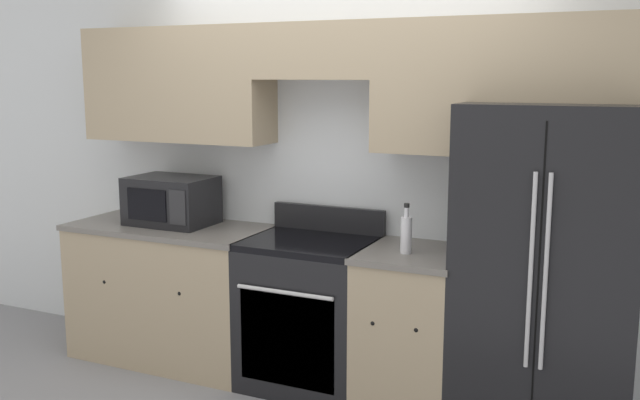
{
  "coord_description": "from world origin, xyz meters",
  "views": [
    {
      "loc": [
        1.74,
        -3.45,
        1.9
      ],
      "look_at": [
        0.0,
        0.31,
        1.17
      ],
      "focal_mm": 40.0,
      "sensor_mm": 36.0,
      "label": 1
    }
  ],
  "objects_px": {
    "oven_range": "(310,312)",
    "bottle": "(406,234)",
    "refrigerator": "(548,270)",
    "microwave": "(172,201)"
  },
  "relations": [
    {
      "from": "oven_range",
      "to": "bottle",
      "type": "xyz_separation_m",
      "value": [
        0.63,
        -0.06,
        0.57
      ]
    },
    {
      "from": "refrigerator",
      "to": "bottle",
      "type": "height_order",
      "value": "refrigerator"
    },
    {
      "from": "oven_range",
      "to": "bottle",
      "type": "relative_size",
      "value": 3.83
    },
    {
      "from": "microwave",
      "to": "bottle",
      "type": "bearing_deg",
      "value": -3.55
    },
    {
      "from": "oven_range",
      "to": "bottle",
      "type": "distance_m",
      "value": 0.85
    },
    {
      "from": "bottle",
      "to": "refrigerator",
      "type": "bearing_deg",
      "value": 9.69
    },
    {
      "from": "oven_range",
      "to": "bottle",
      "type": "height_order",
      "value": "bottle"
    },
    {
      "from": "oven_range",
      "to": "refrigerator",
      "type": "relative_size",
      "value": 0.61
    },
    {
      "from": "refrigerator",
      "to": "bottle",
      "type": "relative_size",
      "value": 6.24
    },
    {
      "from": "oven_range",
      "to": "microwave",
      "type": "xyz_separation_m",
      "value": [
        -1.03,
        0.04,
        0.61
      ]
    }
  ]
}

